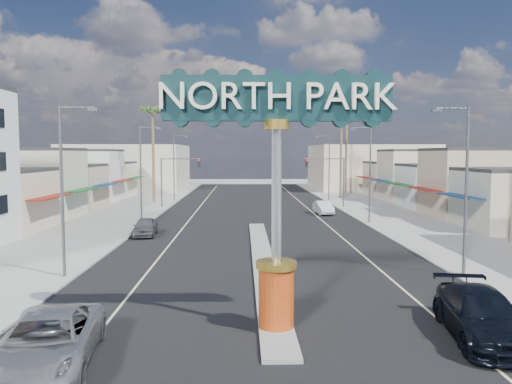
{
  "coord_description": "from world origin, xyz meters",
  "views": [
    {
      "loc": [
        -1.22,
        -15.99,
        6.56
      ],
      "look_at": [
        -0.55,
        9.48,
        4.58
      ],
      "focal_mm": 35.0,
      "sensor_mm": 36.0,
      "label": 1
    }
  ],
  "objects": [
    {
      "name": "backdrop_far_right",
      "position": [
        22.0,
        75.0,
        4.0
      ],
      "size": [
        20.0,
        20.0,
        8.0
      ],
      "primitive_type": "cube",
      "color": "beige",
      "rests_on": "ground"
    },
    {
      "name": "streetlight_r_far",
      "position": [
        10.43,
        52.0,
        5.07
      ],
      "size": [
        2.03,
        0.22,
        9.0
      ],
      "color": "#47474C",
      "rests_on": "ground"
    },
    {
      "name": "streetlight_r_near",
      "position": [
        10.43,
        10.0,
        5.07
      ],
      "size": [
        2.03,
        0.22,
        9.0
      ],
      "color": "#47474C",
      "rests_on": "ground"
    },
    {
      "name": "palm_left_far",
      "position": [
        -13.0,
        50.0,
        11.5
      ],
      "size": [
        2.6,
        2.6,
        13.1
      ],
      "color": "brown",
      "rests_on": "ground"
    },
    {
      "name": "streetlight_l_far",
      "position": [
        -10.43,
        52.0,
        5.07
      ],
      "size": [
        2.03,
        0.22,
        9.0
      ],
      "color": "#47474C",
      "rests_on": "ground"
    },
    {
      "name": "gateway_sign",
      "position": [
        0.0,
        1.98,
        5.93
      ],
      "size": [
        8.2,
        1.5,
        9.15
      ],
      "color": "red",
      "rests_on": "median_island"
    },
    {
      "name": "storefront_row_left",
      "position": [
        -24.0,
        43.0,
        3.0
      ],
      "size": [
        12.0,
        42.0,
        6.0
      ],
      "primitive_type": "cube",
      "color": "beige",
      "rests_on": "ground"
    },
    {
      "name": "car_parked_right",
      "position": [
        7.45,
        37.25,
        0.71
      ],
      "size": [
        1.86,
        4.4,
        1.41
      ],
      "primitive_type": "imported",
      "rotation": [
        0.0,
        0.0,
        0.09
      ],
      "color": "silver",
      "rests_on": "ground"
    },
    {
      "name": "car_parked_left",
      "position": [
        -9.0,
        23.53,
        0.72
      ],
      "size": [
        1.98,
        4.35,
        1.45
      ],
      "primitive_type": "imported",
      "rotation": [
        0.0,
        0.0,
        0.06
      ],
      "color": "slate",
      "rests_on": "ground"
    },
    {
      "name": "suv_right",
      "position": [
        7.22,
        1.04,
        0.85
      ],
      "size": [
        3.15,
        6.13,
        1.7
      ],
      "primitive_type": "imported",
      "rotation": [
        0.0,
        0.0,
        -0.13
      ],
      "color": "black",
      "rests_on": "ground"
    },
    {
      "name": "suv_left",
      "position": [
        -7.2,
        -1.04,
        0.83
      ],
      "size": [
        3.49,
        6.3,
        1.67
      ],
      "primitive_type": "imported",
      "rotation": [
        0.0,
        0.0,
        0.12
      ],
      "color": "#AAAAAF",
      "rests_on": "ground"
    },
    {
      "name": "traffic_signal_left",
      "position": [
        -9.18,
        43.99,
        4.27
      ],
      "size": [
        5.09,
        0.45,
        6.0
      ],
      "color": "#47474C",
      "rests_on": "ground"
    },
    {
      "name": "palm_right_mid",
      "position": [
        13.0,
        56.0,
        10.6
      ],
      "size": [
        2.6,
        2.6,
        12.1
      ],
      "color": "brown",
      "rests_on": "ground"
    },
    {
      "name": "streetlight_l_near",
      "position": [
        -10.43,
        10.0,
        5.07
      ],
      "size": [
        2.03,
        0.22,
        9.0
      ],
      "color": "#47474C",
      "rests_on": "ground"
    },
    {
      "name": "streetlight_l_mid",
      "position": [
        -10.43,
        30.0,
        5.07
      ],
      "size": [
        2.03,
        0.22,
        9.0
      ],
      "color": "#47474C",
      "rests_on": "ground"
    },
    {
      "name": "road",
      "position": [
        0.0,
        30.0,
        0.01
      ],
      "size": [
        20.0,
        120.0,
        0.01
      ],
      "primitive_type": "cube",
      "color": "black",
      "rests_on": "ground"
    },
    {
      "name": "palm_right_far",
      "position": [
        15.0,
        62.0,
        12.39
      ],
      "size": [
        2.6,
        2.6,
        14.1
      ],
      "color": "brown",
      "rests_on": "ground"
    },
    {
      "name": "ground",
      "position": [
        0.0,
        30.0,
        0.0
      ],
      "size": [
        160.0,
        160.0,
        0.0
      ],
      "primitive_type": "plane",
      "color": "gray",
      "rests_on": "ground"
    },
    {
      "name": "streetlight_r_mid",
      "position": [
        10.43,
        30.0,
        5.07
      ],
      "size": [
        2.03,
        0.22,
        9.0
      ],
      "color": "#47474C",
      "rests_on": "ground"
    },
    {
      "name": "median_island",
      "position": [
        0.0,
        14.0,
        0.08
      ],
      "size": [
        1.3,
        30.0,
        0.16
      ],
      "primitive_type": "cube",
      "color": "gray",
      "rests_on": "ground"
    },
    {
      "name": "backdrop_far_left",
      "position": [
        -22.0,
        75.0,
        4.0
      ],
      "size": [
        20.0,
        20.0,
        8.0
      ],
      "primitive_type": "cube",
      "color": "#B7B29E",
      "rests_on": "ground"
    },
    {
      "name": "sidewalk_right",
      "position": [
        14.0,
        30.0,
        0.06
      ],
      "size": [
        8.0,
        120.0,
        0.12
      ],
      "primitive_type": "cube",
      "color": "gray",
      "rests_on": "ground"
    },
    {
      "name": "storefront_row_right",
      "position": [
        24.0,
        43.0,
        3.0
      ],
      "size": [
        12.0,
        42.0,
        6.0
      ],
      "primitive_type": "cube",
      "color": "#B7B29E",
      "rests_on": "ground"
    },
    {
      "name": "traffic_signal_right",
      "position": [
        9.18,
        43.99,
        4.27
      ],
      "size": [
        5.09,
        0.45,
        6.0
      ],
      "color": "#47474C",
      "rests_on": "ground"
    },
    {
      "name": "sidewalk_left",
      "position": [
        -14.0,
        30.0,
        0.06
      ],
      "size": [
        8.0,
        120.0,
        0.12
      ],
      "primitive_type": "cube",
      "color": "gray",
      "rests_on": "ground"
    }
  ]
}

